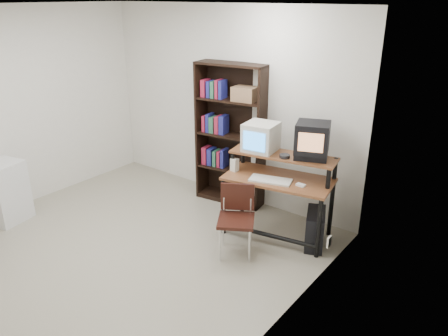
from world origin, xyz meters
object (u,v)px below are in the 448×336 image
Objects in this scene: computer_desk at (279,181)px; crt_tv at (312,138)px; crt_monitor at (261,137)px; pc_tower at (315,229)px; mini_fridge at (3,192)px; bookshelf at (232,133)px; school_chair at (237,213)px.

computer_desk is 2.85× the size of crt_tv.
crt_monitor reaches higher than pc_tower.
crt_monitor is at bearing 153.66° from pc_tower.
mini_fridge is at bearing -169.23° from crt_tv.
pc_tower is at bearing -23.08° from bookshelf.
computer_desk is at bearing -31.15° from bookshelf.
crt_tv is 1.04m from pc_tower.
computer_desk reaches higher than school_chair.
bookshelf is (-0.84, 1.05, 0.49)m from school_chair.
pc_tower is at bearing -7.22° from computer_desk.
crt_tv is at bearing 117.10° from pc_tower.
crt_tv is at bearing 20.30° from mini_fridge.
school_chair is at bearing -158.83° from pc_tower.
crt_monitor is 3.30m from mini_fridge.
bookshelf is at bearing 144.30° from crt_monitor.
pc_tower is 0.58× the size of school_chair.
pc_tower is 1.72m from bookshelf.
school_chair is (-0.45, -0.80, -0.74)m from crt_tv.
pc_tower is at bearing -10.26° from crt_monitor.
computer_desk is 0.67m from school_chair.
computer_desk reaches higher than mini_fridge.
pc_tower is (0.79, -0.03, -0.93)m from crt_monitor.
school_chair is at bearing 11.74° from mini_fridge.
crt_tv is 0.60× the size of mini_fridge.
crt_monitor is 0.81m from bookshelf.
computer_desk is at bearing -19.20° from crt_monitor.
school_chair is 1.00× the size of mini_fridge.
school_chair is at bearing -140.11° from crt_tv.
crt_monitor is 1.22m from pc_tower.
pc_tower is 0.24× the size of bookshelf.
crt_tv is 1.34m from bookshelf.
bookshelf reaches higher than crt_tv.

